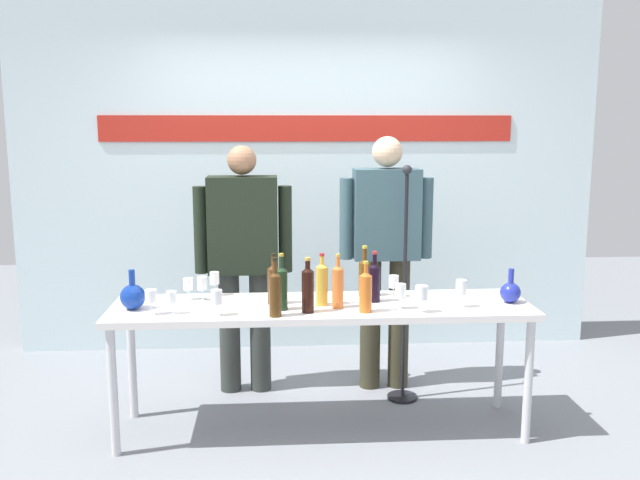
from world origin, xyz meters
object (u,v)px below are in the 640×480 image
Objects in this scene: wine_bottle_5 at (308,288)px; wine_glass_left_1 at (217,298)px; wine_bottle_7 at (323,283)px; wine_glass_right_1 at (394,282)px; decanter_blue_right at (510,292)px; wine_glass_left_0 at (202,284)px; decanter_blue_left at (133,296)px; wine_bottle_4 at (282,286)px; microphone_stand at (404,323)px; wine_bottle_6 at (338,285)px; wine_glass_left_2 at (151,296)px; wine_bottle_0 at (364,276)px; wine_bottle_2 at (275,292)px; wine_glass_left_3 at (188,285)px; wine_glass_left_4 at (171,298)px; wine_bottle_3 at (374,281)px; wine_bottle_1 at (366,290)px; wine_glass_right_0 at (400,292)px; wine_glass_left_5 at (215,279)px; wine_bottle_8 at (274,283)px; presenter_left at (243,252)px; display_table at (322,315)px; wine_glass_right_3 at (422,293)px; wine_glass_right_2 at (461,288)px; presenter_right at (386,245)px.

wine_bottle_5 is 0.50m from wine_glass_left_1.
wine_bottle_7 is 0.47m from wine_glass_right_1.
wine_glass_right_1 is (-0.66, 0.18, 0.03)m from decanter_blue_right.
wine_glass_right_1 is (1.15, 0.00, -0.01)m from wine_glass_left_0.
decanter_blue_left is 0.84m from wine_bottle_4.
wine_glass_left_1 is 1.36m from microphone_stand.
wine_bottle_7 is 2.11× the size of wine_glass_left_1.
wine_bottle_6 is 2.16× the size of wine_glass_left_0.
wine_glass_right_1 is (0.36, 0.22, -0.04)m from wine_bottle_6.
wine_bottle_0 is at bearing 14.85° from wine_glass_left_2.
wine_bottle_2 is (-1.38, -0.20, 0.07)m from decanter_blue_right.
wine_glass_left_3 is 0.30m from wine_glass_left_4.
wine_glass_left_0 is 0.38m from wine_glass_left_2.
wine_bottle_7 is (-0.31, -0.06, 0.01)m from wine_bottle_3.
decanter_blue_left is at bearing 173.67° from wine_bottle_1.
wine_bottle_5 is at bearing -176.01° from wine_glass_right_0.
wine_glass_right_0 is (1.03, 0.07, -0.00)m from wine_glass_left_1.
wine_bottle_2 is at bearing -6.83° from wine_glass_left_2.
wine_glass_right_1 is (0.53, 0.30, -0.05)m from wine_bottle_5.
wine_glass_left_2 is 1.43m from wine_glass_right_1.
wine_bottle_7 is 0.69m from wine_glass_left_5.
wine_bottle_8 is 0.73m from wine_glass_right_1.
wine_glass_left_4 is at bearing -158.24° from microphone_stand.
wine_glass_left_0 is at bearing 153.19° from wine_bottle_4.
wine_glass_left_5 is (-0.91, 0.07, -0.02)m from wine_bottle_0.
wine_bottle_2 is 1.10× the size of wine_bottle_8.
decanter_blue_left is 0.91m from presenter_left.
wine_glass_left_2 reaches higher than wine_glass_left_4.
display_table is at bearing 1.70° from decanter_blue_left.
wine_bottle_7 reaches higher than wine_glass_right_1.
wine_glass_left_0 is at bearing -120.56° from wine_glass_left_5.
presenter_left is at bearing 58.22° from wine_glass_left_3.
wine_bottle_7 is at bearing 0.89° from decanter_blue_left.
presenter_left is 11.29× the size of wine_glass_left_5.
wine_bottle_0 is 2.11× the size of wine_glass_left_5.
wine_glass_right_3 is at bearing -54.76° from wine_bottle_0.
decanter_blue_right is 1.82m from wine_glass_left_0.
wine_glass_left_0 is 1.51m from wine_glass_right_2.
wine_bottle_7 reaches higher than decanter_blue_left.
presenter_left is 0.92m from wine_bottle_6.
wine_bottle_3 is 0.45m from wine_bottle_5.
wine_bottle_0 reaches higher than wine_glass_left_0.
presenter_left reaches higher than wine_glass_left_2.
wine_bottle_6 is (-0.39, -0.73, -0.09)m from presenter_right.
wine_bottle_0 is 0.91m from wine_glass_left_5.
wine_bottle_4 is at bearing 156.53° from wine_bottle_5.
wine_bottle_5 is at bearing 20.96° from wine_bottle_2.
microphone_stand is (1.27, 0.28, -0.35)m from wine_glass_left_0.
decanter_blue_right is at bearing 2.45° from wine_bottle_6.
wine_glass_right_0 is (0.53, 0.04, -0.04)m from wine_bottle_5.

